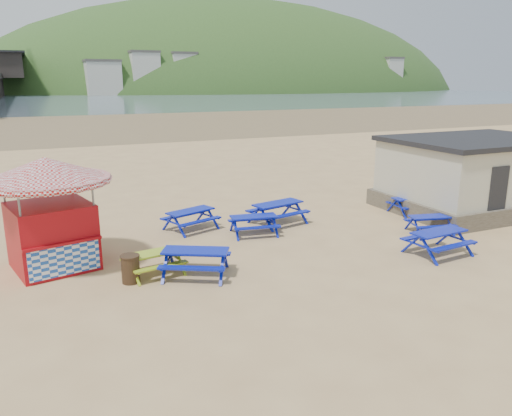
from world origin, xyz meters
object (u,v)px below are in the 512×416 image
picnic_table_blue_b (278,213)px  litter_bin (131,269)px  picnic_table_yellow (154,263)px  amenity_block (475,174)px  picnic_table_blue_a (191,220)px  ice_cream_kiosk (48,199)px

picnic_table_blue_b → litter_bin: bearing=-163.5°
picnic_table_yellow → amenity_block: 14.83m
picnic_table_blue_a → amenity_block: (12.35, -2.04, 1.18)m
picnic_table_blue_a → picnic_table_yellow: (-2.32, -3.89, -0.04)m
picnic_table_yellow → amenity_block: amenity_block is taller
ice_cream_kiosk → picnic_table_blue_b: bearing=-2.8°
ice_cream_kiosk → amenity_block: bearing=-12.6°
picnic_table_blue_a → litter_bin: 5.23m
litter_bin → amenity_block: 15.61m
picnic_table_yellow → ice_cream_kiosk: 3.68m
picnic_table_yellow → litter_bin: bearing=-164.2°
picnic_table_blue_b → ice_cream_kiosk: (-8.38, -1.47, 1.71)m
picnic_table_blue_a → amenity_block: size_ratio=0.30×
picnic_table_blue_a → amenity_block: 12.57m
picnic_table_blue_b → ice_cream_kiosk: bearing=177.1°
picnic_table_blue_a → picnic_table_yellow: 4.53m
litter_bin → picnic_table_yellow: bearing=25.0°
picnic_table_blue_b → ice_cream_kiosk: 8.68m
ice_cream_kiosk → amenity_block: size_ratio=0.61×
amenity_block → litter_bin: bearing=-171.9°
picnic_table_blue_a → picnic_table_blue_b: 3.46m
amenity_block → picnic_table_blue_a: bearing=170.6°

